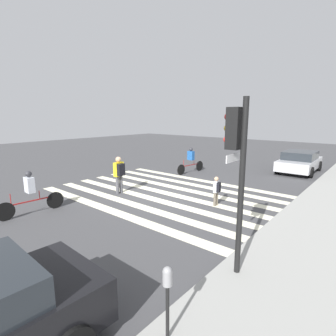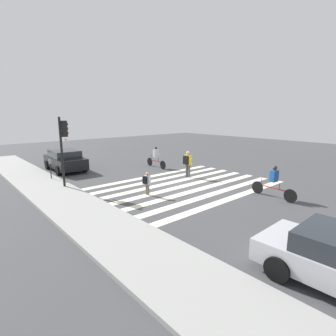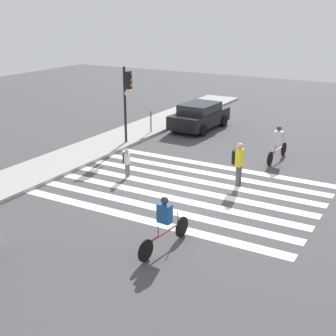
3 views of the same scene
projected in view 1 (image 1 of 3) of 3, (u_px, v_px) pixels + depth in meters
name	position (u px, v px, depth m)	size (l,w,h in m)	color
ground_plane	(164.00, 193.00, 12.11)	(60.00, 60.00, 0.00)	#444447
sidewalk_curb	(316.00, 227.00, 8.17)	(36.00, 2.50, 0.14)	#9E9E99
crosswalk_stripes	(164.00, 193.00, 12.11)	(6.59, 10.00, 0.01)	#F2EDCC
traffic_light	(237.00, 155.00, 5.32)	(0.60, 0.50, 3.85)	black
parking_meter	(167.00, 288.00, 3.85)	(0.15, 0.15, 1.33)	black
pedestrian_adult_blue_shirt	(119.00, 172.00, 11.83)	(0.49, 0.42, 1.69)	#4C4C51
pedestrian_child_with_backpack	(217.00, 189.00, 10.23)	(0.35, 0.32, 1.17)	#6B6051
cyclist_near_curb	(30.00, 191.00, 9.30)	(2.34, 0.41, 1.59)	black
cyclist_far_lane	(191.00, 159.00, 16.21)	(2.39, 0.42, 1.59)	black
car_parked_silver_sedan	(299.00, 161.00, 16.39)	(4.09, 2.10, 1.33)	#B7B7BC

